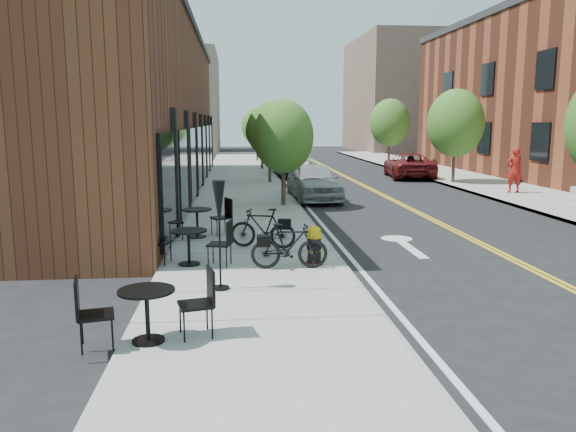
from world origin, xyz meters
name	(u,v)px	position (x,y,z in m)	size (l,w,h in m)	color
ground	(349,272)	(0.00, 0.00, 0.00)	(120.00, 120.00, 0.00)	black
sidewalk_near	(245,203)	(-2.00, 10.00, 0.06)	(4.00, 70.00, 0.12)	#9E9B93
sidewalk_far	(543,199)	(10.00, 10.00, 0.06)	(4.00, 70.00, 0.12)	#9E9B93
building_near	(139,113)	(-6.50, 14.00, 3.50)	(5.00, 28.00, 7.00)	#4B2618
bg_building_left	(179,103)	(-8.00, 48.00, 5.00)	(8.00, 14.00, 10.00)	#726656
bg_building_right	(402,95)	(16.00, 50.00, 6.00)	(10.00, 16.00, 12.00)	brown
tree_near_a	(283,137)	(-0.60, 9.00, 2.60)	(2.20, 2.20, 3.81)	#382B1E
tree_near_b	(270,130)	(-0.60, 17.00, 2.71)	(2.30, 2.30, 3.98)	#382B1E
tree_near_c	(262,131)	(-0.60, 25.00, 2.53)	(2.10, 2.10, 3.67)	#382B1E
tree_near_d	(257,126)	(-0.60, 33.00, 2.79)	(2.40, 2.40, 4.11)	#382B1E
tree_far_b	(456,123)	(8.60, 16.00, 3.06)	(2.80, 2.80, 4.62)	#382B1E
tree_far_c	(390,123)	(8.60, 28.00, 3.06)	(2.80, 2.80, 4.62)	#382B1E
fire_hydrant	(314,246)	(-0.70, 0.28, 0.53)	(0.43, 0.43, 0.86)	maroon
bicycle_left	(263,228)	(-1.71, 1.98, 0.61)	(0.46, 1.62, 0.97)	black
bicycle_right	(289,246)	(-1.26, -0.02, 0.60)	(0.45, 1.60, 0.96)	black
bistro_set_a	(147,308)	(-3.60, -3.75, 0.61)	(1.86, 0.94, 0.98)	black
bistro_set_b	(197,219)	(-3.37, 3.40, 0.62)	(1.85, 1.16, 0.98)	black
bistro_set_c	(189,242)	(-3.37, 0.51, 0.61)	(1.87, 0.94, 0.98)	black
patio_umbrella	(219,212)	(-2.66, -1.33, 1.55)	(0.32, 0.32, 1.99)	black
parked_car_a	(314,181)	(0.80, 11.01, 0.75)	(1.78, 4.43, 1.51)	#999BA0
parked_car_b	(290,164)	(0.80, 20.75, 0.72)	(1.52, 4.36, 1.44)	black
parked_car_c	(295,159)	(1.60, 25.28, 0.73)	(2.05, 5.03, 1.46)	silver
parked_car_far	(409,165)	(7.40, 19.47, 0.70)	(2.31, 5.01, 1.39)	maroon
pedestrian	(514,170)	(9.55, 11.65, 1.09)	(0.70, 0.46, 1.93)	maroon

